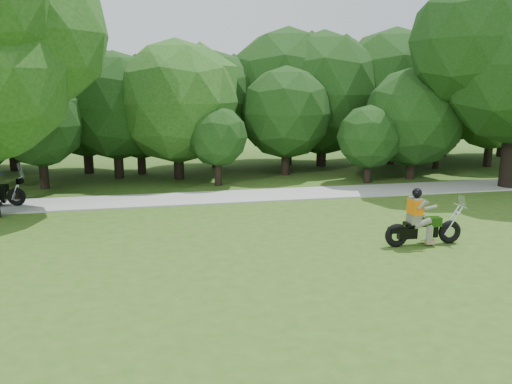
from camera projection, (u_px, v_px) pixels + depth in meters
name	position (u px, v px, depth m)	size (l,w,h in m)	color
ground	(347.00, 261.00, 13.03)	(100.00, 100.00, 0.00)	#325117
walkway	(275.00, 195.00, 20.69)	(60.00, 2.20, 0.06)	#A5A5A0
tree_line	(248.00, 101.00, 26.29)	(40.05, 11.96, 7.61)	black
chopper_motorcycle	(420.00, 224.00, 14.21)	(2.35, 0.63, 1.69)	black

